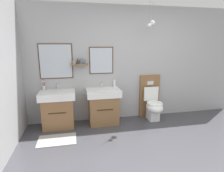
# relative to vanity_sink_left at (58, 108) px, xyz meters

# --- Properties ---
(wall_back) EXTENTS (5.07, 0.56, 2.53)m
(wall_back) POSITION_rel_vanity_sink_left_xyz_m (1.73, 0.28, 0.86)
(wall_back) COLOR #A8A8AA
(wall_back) RESTS_ON ground
(bath_mat) EXTENTS (0.68, 0.44, 0.01)m
(bath_mat) POSITION_rel_vanity_sink_left_xyz_m (0.00, -0.61, -0.40)
(bath_mat) COLOR #9E9993
(bath_mat) RESTS_ON ground
(vanity_sink_left) EXTENTS (0.71, 0.51, 0.76)m
(vanity_sink_left) POSITION_rel_vanity_sink_left_xyz_m (0.00, 0.00, 0.00)
(vanity_sink_left) COLOR brown
(vanity_sink_left) RESTS_ON ground
(tap_on_left_sink) EXTENTS (0.03, 0.13, 0.11)m
(tap_on_left_sink) POSITION_rel_vanity_sink_left_xyz_m (0.00, 0.19, 0.43)
(tap_on_left_sink) COLOR silver
(tap_on_left_sink) RESTS_ON vanity_sink_left
(vanity_sink_right) EXTENTS (0.71, 0.51, 0.76)m
(vanity_sink_right) POSITION_rel_vanity_sink_left_xyz_m (0.95, 0.00, 0.00)
(vanity_sink_right) COLOR brown
(vanity_sink_right) RESTS_ON ground
(tap_on_right_sink) EXTENTS (0.03, 0.13, 0.11)m
(tap_on_right_sink) POSITION_rel_vanity_sink_left_xyz_m (0.95, 0.19, 0.43)
(tap_on_right_sink) COLOR silver
(tap_on_right_sink) RESTS_ON vanity_sink_right
(toilet) EXTENTS (0.48, 0.62, 1.00)m
(toilet) POSITION_rel_vanity_sink_left_xyz_m (2.09, 0.02, -0.03)
(toilet) COLOR brown
(toilet) RESTS_ON ground
(toothbrush_cup) EXTENTS (0.07, 0.07, 0.21)m
(toothbrush_cup) POSITION_rel_vanity_sink_left_xyz_m (-0.28, 0.18, 0.42)
(toothbrush_cup) COLOR silver
(toothbrush_cup) RESTS_ON vanity_sink_left
(soap_dispenser) EXTENTS (0.06, 0.06, 0.19)m
(soap_dispenser) POSITION_rel_vanity_sink_left_xyz_m (1.24, 0.19, 0.44)
(soap_dispenser) COLOR white
(soap_dispenser) RESTS_ON vanity_sink_right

